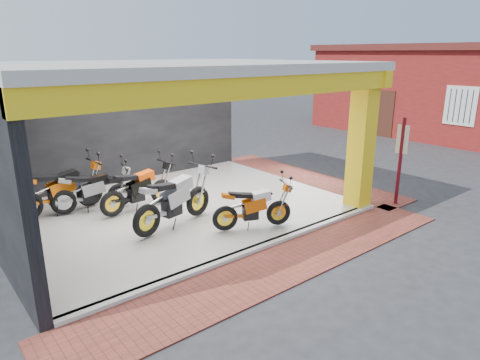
# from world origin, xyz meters

# --- Properties ---
(ground) EXTENTS (80.00, 80.00, 0.00)m
(ground) POSITION_xyz_m (0.00, 0.00, 0.00)
(ground) COLOR #2D2D30
(ground) RESTS_ON ground
(showroom_floor) EXTENTS (8.00, 6.00, 0.10)m
(showroom_floor) POSITION_xyz_m (0.00, 2.00, 0.05)
(showroom_floor) COLOR white
(showroom_floor) RESTS_ON ground
(showroom_ceiling) EXTENTS (8.40, 6.40, 0.20)m
(showroom_ceiling) POSITION_xyz_m (0.00, 2.00, 3.60)
(showroom_ceiling) COLOR beige
(showroom_ceiling) RESTS_ON corner_column
(back_wall) EXTENTS (8.20, 0.20, 3.50)m
(back_wall) POSITION_xyz_m (0.00, 5.10, 1.75)
(back_wall) COLOR black
(back_wall) RESTS_ON ground
(corner_column) EXTENTS (0.50, 0.50, 3.50)m
(corner_column) POSITION_xyz_m (3.75, -0.75, 1.75)
(corner_column) COLOR yellow
(corner_column) RESTS_ON ground
(header_beam_front) EXTENTS (8.40, 0.30, 0.40)m
(header_beam_front) POSITION_xyz_m (0.00, -1.00, 3.30)
(header_beam_front) COLOR yellow
(header_beam_front) RESTS_ON corner_column
(header_beam_right) EXTENTS (0.30, 6.40, 0.40)m
(header_beam_right) POSITION_xyz_m (4.00, 2.00, 3.30)
(header_beam_right) COLOR yellow
(header_beam_right) RESTS_ON corner_column
(floor_kerb) EXTENTS (8.00, 0.20, 0.10)m
(floor_kerb) POSITION_xyz_m (0.00, -1.02, 0.05)
(floor_kerb) COLOR white
(floor_kerb) RESTS_ON ground
(paver_front) EXTENTS (9.00, 1.40, 0.03)m
(paver_front) POSITION_xyz_m (0.00, -1.80, 0.01)
(paver_front) COLOR #9C3C33
(paver_front) RESTS_ON ground
(paver_right) EXTENTS (1.40, 7.00, 0.03)m
(paver_right) POSITION_xyz_m (4.80, 2.00, 0.01)
(paver_right) COLOR #9C3C33
(paver_right) RESTS_ON ground
(red_building) EXTENTS (6.40, 14.40, 4.30)m
(red_building) POSITION_xyz_m (16.00, 2.00, 2.16)
(red_building) COLOR maroon
(red_building) RESTS_ON ground
(signpost) EXTENTS (0.09, 0.33, 2.33)m
(signpost) POSITION_xyz_m (4.76, -1.27, 1.28)
(signpost) COLOR #5D0D16
(signpost) RESTS_ON ground
(moto_hero) EXTENTS (2.06, 1.43, 1.18)m
(moto_hero) POSITION_xyz_m (1.14, -0.50, 0.69)
(moto_hero) COLOR #D65509
(moto_hero) RESTS_ON showroom_floor
(moto_row_a) EXTENTS (2.57, 1.43, 1.48)m
(moto_row_a) POSITION_xyz_m (0.04, 1.14, 0.84)
(moto_row_a) COLOR #AAACB2
(moto_row_a) RESTS_ON showroom_floor
(moto_row_b) EXTENTS (2.34, 0.98, 1.40)m
(moto_row_b) POSITION_xyz_m (-1.72, 3.46, 0.80)
(moto_row_b) COLOR #DB5E09
(moto_row_b) RESTS_ON showroom_floor
(moto_row_c) EXTENTS (2.20, 0.96, 1.31)m
(moto_row_c) POSITION_xyz_m (-0.19, 2.49, 0.76)
(moto_row_c) COLOR black
(moto_row_c) RESTS_ON showroom_floor
(moto_row_d) EXTENTS (2.17, 1.23, 1.25)m
(moto_row_d) POSITION_xyz_m (-1.15, 2.94, 0.73)
(moto_row_d) COLOR #96999D
(moto_row_d) RESTS_ON showroom_floor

